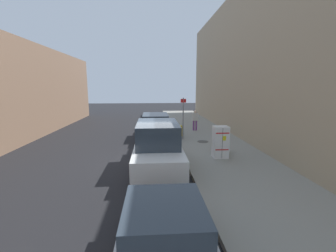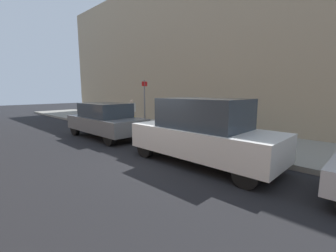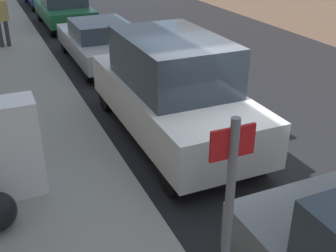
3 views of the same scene
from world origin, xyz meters
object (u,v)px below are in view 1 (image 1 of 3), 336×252
at_px(parked_sedan_silver, 165,240).
at_px(parked_suv_gray, 155,126).
at_px(pedestrian_standing_near, 195,119).
at_px(discarded_refrigerator, 220,142).
at_px(trash_bag, 223,147).
at_px(street_sign_post, 183,116).
at_px(parked_van_white, 158,147).
at_px(fire_hydrant, 181,130).

bearing_deg(parked_sedan_silver, parked_suv_gray, -90.00).
bearing_deg(pedestrian_standing_near, discarded_refrigerator, 108.89).
bearing_deg(trash_bag, street_sign_post, -61.20).
distance_m(parked_suv_gray, parked_van_white, 6.07).
bearing_deg(parked_suv_gray, trash_bag, 130.83).
distance_m(parked_van_white, parked_sedan_silver, 5.59).
distance_m(pedestrian_standing_near, parked_sedan_silver, 14.05).
distance_m(discarded_refrigerator, trash_bag, 1.09).
height_order(street_sign_post, parked_suv_gray, street_sign_post).
bearing_deg(parked_van_white, parked_suv_gray, -90.00).
distance_m(fire_hydrant, pedestrian_standing_near, 2.52).
bearing_deg(parked_sedan_silver, pedestrian_standing_near, -103.23).
relative_size(pedestrian_standing_near, parked_sedan_silver, 0.37).
height_order(discarded_refrigerator, pedestrian_standing_near, pedestrian_standing_near).
distance_m(discarded_refrigerator, parked_suv_gray, 5.90).
height_order(trash_bag, parked_van_white, parked_van_white).
xyz_separation_m(discarded_refrigerator, parked_sedan_silver, (3.14, 6.65, -0.26)).
relative_size(discarded_refrigerator, parked_van_white, 0.32).
relative_size(fire_hydrant, parked_sedan_silver, 0.18).
bearing_deg(trash_bag, discarded_refrigerator, 62.92).
relative_size(fire_hydrant, parked_suv_gray, 0.17).
distance_m(street_sign_post, trash_bag, 3.84).
bearing_deg(parked_suv_gray, pedestrian_standing_near, -147.68).
xyz_separation_m(pedestrian_standing_near, parked_sedan_silver, (3.21, 13.67, -0.40)).
xyz_separation_m(fire_hydrant, pedestrian_standing_near, (-1.41, -2.02, 0.53)).
bearing_deg(pedestrian_standing_near, trash_bag, 112.86).
relative_size(trash_bag, parked_van_white, 0.11).
relative_size(pedestrian_standing_near, parked_van_white, 0.33).
distance_m(fire_hydrant, parked_suv_gray, 1.84).
height_order(trash_bag, pedestrian_standing_near, pedestrian_standing_near).
bearing_deg(parked_van_white, fire_hydrant, -106.55).
bearing_deg(trash_bag, fire_hydrant, -66.95).
distance_m(street_sign_post, fire_hydrant, 1.50).
bearing_deg(fire_hydrant, parked_suv_gray, 0.53).
height_order(fire_hydrant, parked_van_white, parked_van_white).
bearing_deg(pedestrian_standing_near, parked_sedan_silver, 96.29).
height_order(trash_bag, parked_sedan_silver, parked_sedan_silver).
height_order(fire_hydrant, parked_sedan_silver, parked_sedan_silver).
distance_m(discarded_refrigerator, parked_sedan_silver, 7.36).
xyz_separation_m(parked_suv_gray, parked_sedan_silver, (0.00, 11.64, -0.21)).
xyz_separation_m(discarded_refrigerator, pedestrian_standing_near, (-0.08, -7.03, 0.15)).
bearing_deg(trash_bag, parked_van_white, 28.34).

